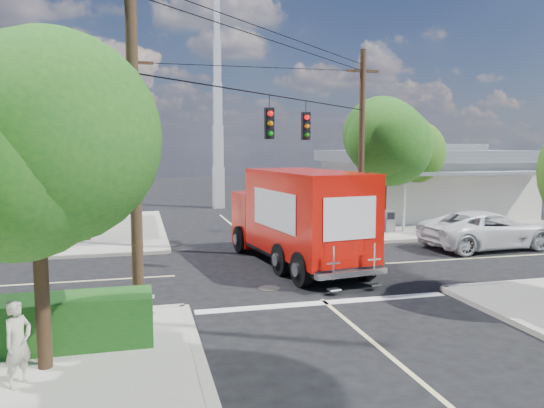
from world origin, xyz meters
name	(u,v)px	position (x,y,z in m)	size (l,w,h in m)	color
ground	(285,269)	(0.00, 0.00, 0.00)	(120.00, 120.00, 0.00)	black
sidewalk_ne	(408,219)	(10.88, 10.88, 0.07)	(14.12, 14.12, 0.14)	#A39E93
sidewalk_nw	(25,233)	(-10.88, 10.88, 0.07)	(14.12, 14.12, 0.14)	#A39E93
road_markings	(297,279)	(0.00, -1.47, 0.01)	(32.00, 32.00, 0.01)	beige
building_ne	(424,181)	(12.50, 11.97, 2.32)	(11.80, 10.20, 4.50)	silver
building_nw	(6,189)	(-12.00, 12.46, 2.22)	(10.80, 10.20, 4.30)	beige
radio_tower	(218,130)	(0.50, 20.00, 5.64)	(0.80, 0.80, 17.00)	silver
tree_sw_front	(35,154)	(-6.99, -7.54, 4.33)	(3.88, 3.78, 6.03)	#422D1C
tree_ne_front	(386,141)	(7.21, 6.76, 4.77)	(4.21, 4.14, 6.66)	#422D1C
tree_ne_back	(410,152)	(9.81, 8.96, 4.19)	(3.77, 3.66, 5.82)	#422D1C
palm_nw_front	(84,134)	(-7.50, 7.50, 5.04)	(3.01, 3.08, 5.59)	#422D1C
palm_nw_back	(43,142)	(-9.50, 9.00, 4.67)	(3.01, 3.08, 5.19)	#422D1C
utility_poles	(234,141)	(-1.58, 1.60, 4.67)	(12.00, 10.68, 9.00)	#473321
picket_fence	(21,314)	(-7.80, -5.60, 0.68)	(5.94, 0.06, 1.00)	silver
hedge_sw	(2,326)	(-8.00, -6.40, 0.69)	(6.20, 1.20, 1.10)	#174315
vending_boxes	(376,222)	(6.50, 6.20, 0.69)	(1.90, 0.50, 1.10)	red
delivery_truck	(298,217)	(0.63, 0.53, 1.83)	(3.70, 8.59, 3.61)	black
parked_car	(487,230)	(9.70, 1.72, 0.83)	(2.74, 5.95, 1.65)	silver
pedestrian	(18,343)	(-7.32, -8.24, 0.94)	(0.58, 0.38, 1.60)	beige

